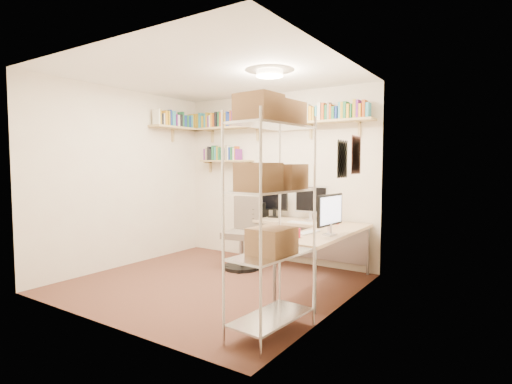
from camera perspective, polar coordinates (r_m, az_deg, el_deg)
ground at (r=5.01m, az=-6.36°, el=-12.84°), size 3.20×3.20×0.00m
room_shell at (r=4.79m, az=-6.46°, el=5.18°), size 3.24×3.04×2.52m
wall_shelves at (r=6.11m, az=-1.67°, el=9.51°), size 3.12×1.09×0.80m
corner_desk at (r=5.29m, az=6.27°, el=-4.60°), size 1.78×1.72×1.16m
office_chair at (r=5.59m, az=-1.83°, el=-6.62°), size 0.53×0.53×1.00m
wire_rack at (r=3.32m, az=2.23°, el=1.81°), size 0.46×0.84×2.00m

